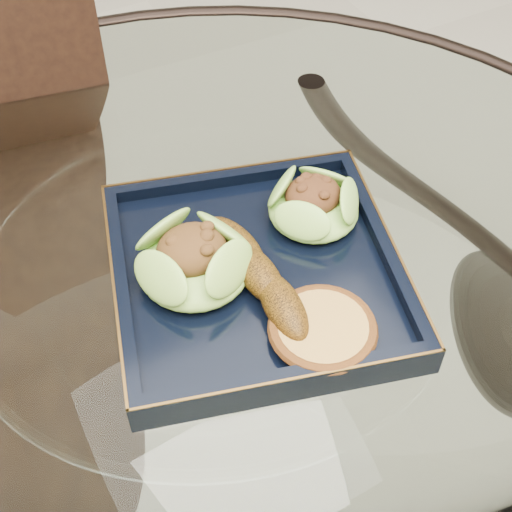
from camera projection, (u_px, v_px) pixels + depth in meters
name	position (u px, v px, depth m)	size (l,w,h in m)	color
dining_table	(220.00, 400.00, 0.80)	(1.13, 1.13, 0.77)	white
dining_chair	(9.00, 290.00, 0.99)	(0.48, 0.48, 0.95)	black
navy_plate	(256.00, 277.00, 0.69)	(0.27, 0.27, 0.02)	black
lettuce_wrap_left	(194.00, 263.00, 0.66)	(0.11, 0.11, 0.04)	#5FA12E
lettuce_wrap_right	(314.00, 206.00, 0.72)	(0.09, 0.09, 0.03)	olive
roasted_plantain	(258.00, 274.00, 0.66)	(0.16, 0.03, 0.03)	#5A3609
crumb_patty	(322.00, 330.00, 0.62)	(0.08, 0.08, 0.02)	gold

